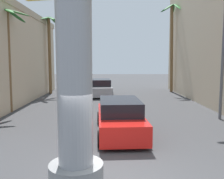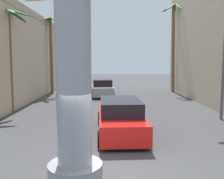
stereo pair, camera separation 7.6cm
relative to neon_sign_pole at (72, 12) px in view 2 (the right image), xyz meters
name	(u,v)px [view 2 (the right image)]	position (x,y,z in m)	size (l,w,h in m)	color
ground_plane	(112,109)	(0.94, 10.57, -4.44)	(88.10, 88.10, 0.00)	#424244
neon_sign_pole	(72,12)	(0.00, 0.00, 0.00)	(3.24, 1.39, 10.10)	#9E9EA3
street_lamp	(218,44)	(6.76, 7.73, -0.22)	(2.26, 0.28, 6.99)	#59595E
car_lead	(120,117)	(1.30, 4.98, -3.70)	(2.23, 5.09, 1.56)	black
car_far	(102,88)	(0.02, 17.19, -3.70)	(2.26, 4.88, 1.56)	black
palm_tree_far_left	(50,41)	(-5.11, 18.85, 0.78)	(3.14, 3.22, 7.60)	brown
palm_tree_far_right	(173,38)	(7.29, 20.05, 1.16)	(2.74, 2.90, 9.03)	brown
palm_tree_mid_left	(8,47)	(-5.63, 9.83, -0.27)	(3.00, 2.99, 6.59)	brown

